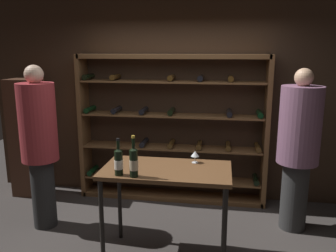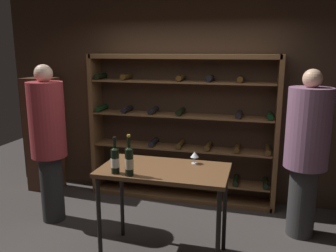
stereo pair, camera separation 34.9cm
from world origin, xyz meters
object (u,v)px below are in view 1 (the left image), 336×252
at_px(person_guest_plum_blouse, 39,140).
at_px(wine_bottle_red_label, 134,162).
at_px(wine_rack, 172,130).
at_px(person_guest_khaki, 298,144).
at_px(tasting_table, 166,178).
at_px(wine_glass_stemmed_center, 195,154).
at_px(display_cabinet, 28,138).
at_px(wine_bottle_gold_foil, 119,162).

relative_size(person_guest_plum_blouse, wine_bottle_red_label, 5.01).
xyz_separation_m(wine_rack, wine_bottle_red_label, (-0.09, -1.73, 0.09)).
bearing_deg(person_guest_plum_blouse, person_guest_khaki, -21.96).
height_order(tasting_table, wine_glass_stemmed_center, wine_glass_stemmed_center).
xyz_separation_m(display_cabinet, wine_glass_stemmed_center, (2.51, -1.08, 0.20)).
bearing_deg(person_guest_plum_blouse, display_cabinet, 97.91).
xyz_separation_m(tasting_table, person_guest_plum_blouse, (-1.56, 0.42, 0.21)).
bearing_deg(wine_rack, person_guest_khaki, -21.70).
relative_size(person_guest_plum_blouse, display_cabinet, 1.14).
distance_m(tasting_table, person_guest_khaki, 1.64).
height_order(person_guest_khaki, wine_glass_stemmed_center, person_guest_khaki).
relative_size(wine_rack, wine_bottle_gold_foil, 7.47).
distance_m(display_cabinet, wine_glass_stemmed_center, 2.74).
height_order(wine_rack, wine_glass_stemmed_center, wine_rack).
bearing_deg(tasting_table, wine_glass_stemmed_center, 39.56).
height_order(wine_rack, person_guest_plum_blouse, wine_rack).
xyz_separation_m(person_guest_plum_blouse, person_guest_khaki, (2.96, 0.42, -0.02)).
distance_m(person_guest_plum_blouse, wine_glass_stemmed_center, 1.84).
bearing_deg(wine_rack, wine_bottle_gold_foil, -98.08).
distance_m(wine_rack, wine_bottle_gold_foil, 1.73).
xyz_separation_m(person_guest_plum_blouse, wine_bottle_red_label, (1.31, -0.70, 0.03)).
relative_size(tasting_table, display_cabinet, 0.74).
distance_m(person_guest_plum_blouse, display_cabinet, 1.13).
distance_m(wine_rack, person_guest_khaki, 1.67).
bearing_deg(wine_bottle_red_label, wine_bottle_gold_foil, 171.67).
distance_m(wine_bottle_gold_foil, wine_glass_stemmed_center, 0.81).
height_order(wine_rack, wine_bottle_red_label, wine_rack).
height_order(person_guest_khaki, display_cabinet, person_guest_khaki).
relative_size(tasting_table, wine_glass_stemmed_center, 10.06).
bearing_deg(person_guest_khaki, wine_bottle_red_label, 164.65).
xyz_separation_m(tasting_table, wine_glass_stemmed_center, (0.26, 0.22, 0.19)).
bearing_deg(tasting_table, wine_rack, 96.27).
relative_size(wine_bottle_gold_foil, wine_glass_stemmed_center, 2.80).
bearing_deg(wine_bottle_gold_foil, display_cabinet, 139.94).
bearing_deg(tasting_table, wine_bottle_red_label, -132.79).
height_order(person_guest_plum_blouse, display_cabinet, person_guest_plum_blouse).
bearing_deg(wine_glass_stemmed_center, display_cabinet, 156.67).
distance_m(tasting_table, person_guest_plum_blouse, 1.63).
height_order(wine_bottle_red_label, wine_bottle_gold_foil, wine_bottle_red_label).
xyz_separation_m(wine_bottle_gold_foil, wine_glass_stemmed_center, (0.66, 0.47, -0.04)).
bearing_deg(wine_bottle_red_label, wine_glass_stemmed_center, 43.57).
bearing_deg(wine_glass_stemmed_center, person_guest_khaki, 28.74).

